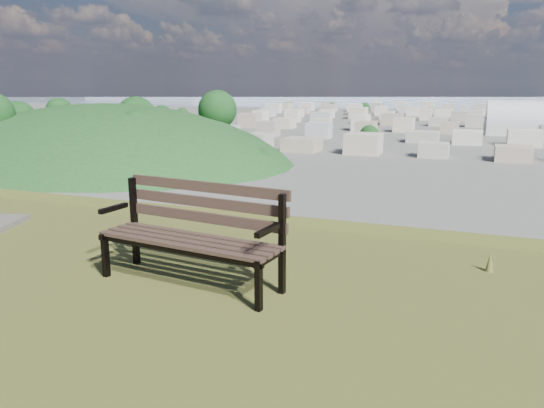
% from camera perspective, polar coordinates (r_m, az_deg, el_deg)
% --- Properties ---
extents(park_bench, '(1.72, 0.73, 0.87)m').
position_cam_1_polar(park_bench, '(4.67, -8.33, -2.59)').
color(park_bench, '#453428').
rests_on(park_bench, hilltop_mesa).
extents(arena, '(56.21, 25.26, 23.42)m').
position_cam_1_polar(arena, '(310.41, 27.13, 7.61)').
color(arena, beige).
rests_on(arena, ground).
extents(green_wooded_hill, '(154.69, 123.75, 77.34)m').
position_cam_1_polar(green_wooded_hill, '(194.77, -17.43, 4.48)').
color(green_wooded_hill, '#1A4118').
rests_on(green_wooded_hill, ground).
extents(city_blocks, '(395.00, 361.00, 7.00)m').
position_cam_1_polar(city_blocks, '(397.06, 21.03, 8.73)').
color(city_blocks, beige).
rests_on(city_blocks, ground).
extents(city_trees, '(406.52, 387.20, 9.98)m').
position_cam_1_polar(city_trees, '(322.94, 16.19, 8.54)').
color(city_trees, '#2D2316').
rests_on(city_trees, ground).
extents(bay_water, '(2400.00, 700.00, 0.12)m').
position_cam_1_polar(bay_water, '(902.33, 21.35, 10.37)').
color(bay_water, '#98B3C2').
rests_on(bay_water, ground).
extents(far_hills, '(2050.00, 340.00, 60.00)m').
position_cam_1_polar(far_hills, '(1406.27, 19.00, 12.20)').
color(far_hills, '#97A2BC').
rests_on(far_hills, ground).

